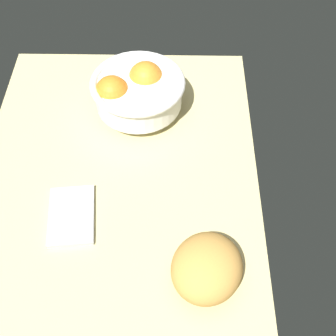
% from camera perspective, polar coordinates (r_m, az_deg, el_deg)
% --- Properties ---
extents(ground_plane, '(0.79, 0.60, 0.03)m').
position_cam_1_polar(ground_plane, '(0.99, -6.23, -1.18)').
color(ground_plane, '#CDBE80').
extents(fruit_bowl, '(0.22, 0.22, 0.11)m').
position_cam_1_polar(fruit_bowl, '(1.06, -3.99, 9.70)').
color(fruit_bowl, white).
rests_on(fruit_bowl, ground).
extents(bread_loaf, '(0.18, 0.17, 0.08)m').
position_cam_1_polar(bread_loaf, '(0.82, 4.90, -12.39)').
color(bread_loaf, gold).
rests_on(bread_loaf, ground).
extents(napkin_folded, '(0.14, 0.10, 0.01)m').
position_cam_1_polar(napkin_folded, '(0.93, -12.02, -5.85)').
color(napkin_folded, '#B7B9C1').
rests_on(napkin_folded, ground).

